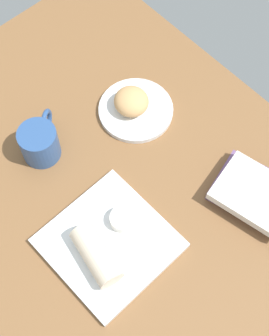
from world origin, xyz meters
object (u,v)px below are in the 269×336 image
at_px(square_plate, 109,243).
at_px(sauce_cup, 123,219).
at_px(scone_pastry, 131,101).
at_px(breakfast_wrap, 96,255).
at_px(coffee_mug, 40,142).
at_px(book_stack, 257,194).
at_px(round_plate, 136,110).

xyz_separation_m(square_plate, sauce_cup, (-0.02, 0.06, 0.02)).
xyz_separation_m(scone_pastry, breakfast_wrap, (0.24, -0.32, 0.00)).
bearing_deg(sauce_cup, coffee_mug, -175.90).
distance_m(sauce_cup, book_stack, 0.31).
height_order(scone_pastry, breakfast_wrap, breakfast_wrap).
bearing_deg(square_plate, sauce_cup, 105.22).
height_order(scone_pastry, book_stack, scone_pastry).
height_order(breakfast_wrap, book_stack, breakfast_wrap).
height_order(scone_pastry, square_plate, scone_pastry).
distance_m(square_plate, coffee_mug, 0.29).
bearing_deg(breakfast_wrap, square_plate, 25.60).
bearing_deg(square_plate, coffee_mug, 172.96).
height_order(round_plate, book_stack, book_stack).
bearing_deg(round_plate, scone_pastry, -147.13).
height_order(sauce_cup, breakfast_wrap, breakfast_wrap).
bearing_deg(round_plate, book_stack, 6.64).
height_order(round_plate, scone_pastry, scone_pastry).
distance_m(round_plate, square_plate, 0.36).
height_order(round_plate, breakfast_wrap, breakfast_wrap).
bearing_deg(sauce_cup, round_plate, 132.12).
bearing_deg(book_stack, scone_pastry, -172.58).
relative_size(square_plate, book_stack, 1.12).
bearing_deg(breakfast_wrap, book_stack, -9.43).
distance_m(square_plate, sauce_cup, 0.06).
relative_size(breakfast_wrap, coffee_mug, 1.08).
height_order(sauce_cup, book_stack, book_stack).
distance_m(sauce_cup, breakfast_wrap, 0.10).
height_order(scone_pastry, sauce_cup, scone_pastry).
distance_m(round_plate, coffee_mug, 0.26).
bearing_deg(scone_pastry, coffee_mug, -103.64).
bearing_deg(book_stack, breakfast_wrap, -109.81).
bearing_deg(book_stack, coffee_mug, -146.28).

